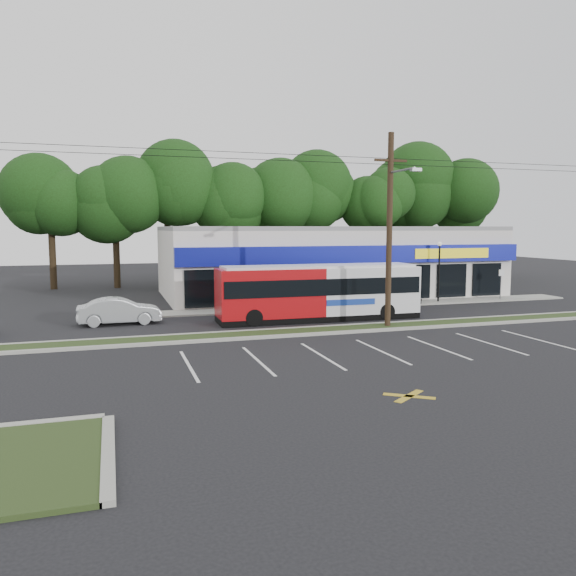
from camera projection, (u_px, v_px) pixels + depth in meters
The scene contains 15 objects.
ground at pixel (342, 334), 27.48m from camera, with size 120.00×120.00×0.00m, color black.
grass_strip at pixel (334, 330), 28.42m from camera, with size 40.00×1.60×0.12m, color #233314.
curb_south at pixel (341, 333), 27.61m from camera, with size 40.00×0.25×0.14m, color #9E9E93.
curb_north at pixel (328, 327), 29.23m from camera, with size 40.00×0.25×0.14m, color #9E9E93.
sidewalk at pixel (358, 305), 37.51m from camera, with size 32.00×2.20×0.10m, color #9E9E93.
strip_mall at pixel (327, 260), 43.93m from camera, with size 25.00×12.55×5.30m.
utility_pole at pixel (387, 224), 28.63m from camera, with size 50.00×2.77×10.00m.
lamp_post at pixel (439, 265), 38.84m from camera, with size 0.30×0.30×4.25m.
sign_post at pixel (501, 279), 40.24m from camera, with size 0.45×0.10×2.23m.
tree_line at pixel (273, 193), 52.42m from camera, with size 46.76×6.76×11.83m.
metrobus at pixel (319, 291), 31.72m from camera, with size 11.64×2.66×3.12m.
car_dark at pixel (392, 295), 37.64m from camera, with size 1.60×3.98×1.36m, color black.
car_silver at pixel (119, 311), 30.32m from camera, with size 1.53×4.39×1.45m, color #ABAFB3.
pedestrian_a at pixel (376, 300), 34.53m from camera, with size 0.56×0.37×1.53m, color silver.
pedestrian_b at pixel (346, 296), 35.44m from camera, with size 0.86×0.67×1.78m, color beige.
Camera 1 is at (-10.70, -25.01, 5.21)m, focal length 35.00 mm.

